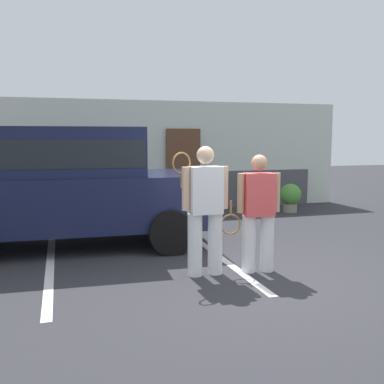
# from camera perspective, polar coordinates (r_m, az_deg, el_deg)

# --- Properties ---
(ground_plane) EXTENTS (40.00, 40.00, 0.00)m
(ground_plane) POSITION_cam_1_polar(r_m,az_deg,el_deg) (6.17, 8.40, -10.88)
(ground_plane) COLOR #2D2D33
(parking_stripe_0) EXTENTS (0.12, 4.40, 0.01)m
(parking_stripe_0) POSITION_cam_1_polar(r_m,az_deg,el_deg) (7.07, -17.69, -8.78)
(parking_stripe_0) COLOR silver
(parking_stripe_0) RESTS_ON ground_plane
(parking_stripe_1) EXTENTS (0.12, 4.40, 0.01)m
(parking_stripe_1) POSITION_cam_1_polar(r_m,az_deg,el_deg) (7.46, 2.68, -7.61)
(parking_stripe_1) COLOR silver
(parking_stripe_1) RESTS_ON ground_plane
(house_frontage) EXTENTS (10.02, 0.40, 2.80)m
(house_frontage) POSITION_cam_1_polar(r_m,az_deg,el_deg) (11.59, -4.06, 4.22)
(house_frontage) COLOR silver
(house_frontage) RESTS_ON ground_plane
(parked_suv) EXTENTS (4.67, 2.31, 2.05)m
(parked_suv) POSITION_cam_1_polar(r_m,az_deg,el_deg) (7.91, -16.05, 1.37)
(parked_suv) COLOR #141938
(parked_suv) RESTS_ON ground_plane
(tennis_player_man) EXTENTS (0.79, 0.28, 1.77)m
(tennis_player_man) POSITION_cam_1_polar(r_m,az_deg,el_deg) (6.05, 1.66, -2.13)
(tennis_player_man) COLOR white
(tennis_player_man) RESTS_ON ground_plane
(tennis_player_woman) EXTENTS (0.86, 0.30, 1.65)m
(tennis_player_woman) POSITION_cam_1_polar(r_m,az_deg,el_deg) (6.27, 8.44, -2.54)
(tennis_player_woman) COLOR white
(tennis_player_woman) RESTS_ON ground_plane
(potted_plant_by_porch) EXTENTS (0.55, 0.55, 0.72)m
(potted_plant_by_porch) POSITION_cam_1_polar(r_m,az_deg,el_deg) (11.50, 12.47, -0.54)
(potted_plant_by_porch) COLOR gray
(potted_plant_by_porch) RESTS_ON ground_plane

